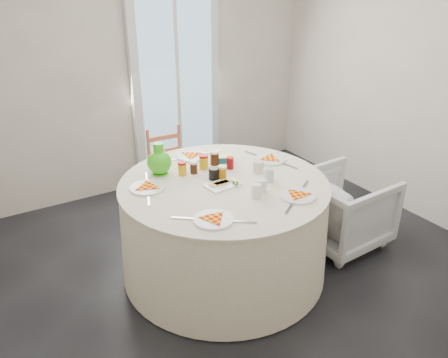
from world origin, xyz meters
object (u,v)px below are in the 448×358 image
wooden_chair (171,167)px  green_pitcher (159,162)px  armchair (343,202)px  table (224,229)px

wooden_chair → green_pitcher: green_pitcher is taller
green_pitcher → wooden_chair: bearing=42.2°
armchair → green_pitcher: 1.60m
table → green_pitcher: green_pitcher is taller
table → green_pitcher: 0.71m
table → green_pitcher: (-0.34, 0.38, 0.49)m
armchair → green_pitcher: size_ratio=2.95×
wooden_chair → green_pitcher: size_ratio=3.48×
table → wooden_chair: (0.07, 1.09, 0.09)m
wooden_chair → armchair: wooden_chair is taller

